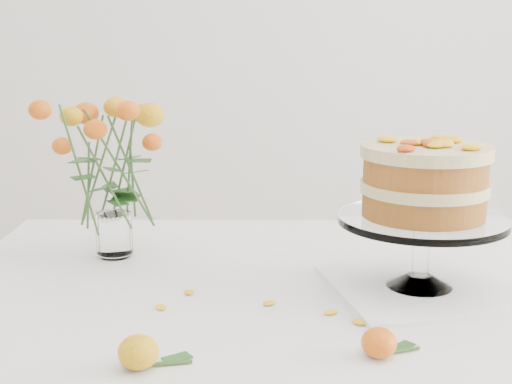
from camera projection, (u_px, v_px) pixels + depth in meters
table at (333, 326)px, 1.31m from camera, size 1.43×0.93×0.76m
napkin at (419, 289)px, 1.26m from camera, size 0.35×0.35×0.01m
cake_stand at (424, 189)px, 1.22m from camera, size 0.29×0.29×0.26m
rose_vase at (111, 153)px, 1.41m from camera, size 0.24×0.24×0.37m
loose_rose_near at (139, 352)px, 0.96m from camera, size 0.10×0.06×0.05m
loose_rose_far at (379, 343)px, 1.00m from camera, size 0.09×0.05×0.04m
stray_petal_a at (269, 303)px, 1.20m from camera, size 0.03×0.02×0.00m
stray_petal_b at (331, 312)px, 1.16m from camera, size 0.03×0.02×0.00m
stray_petal_c at (359, 322)px, 1.12m from camera, size 0.03×0.02×0.00m
stray_petal_d at (189, 293)px, 1.25m from camera, size 0.03×0.02×0.00m
stray_petal_e at (161, 307)px, 1.18m from camera, size 0.03×0.02×0.00m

